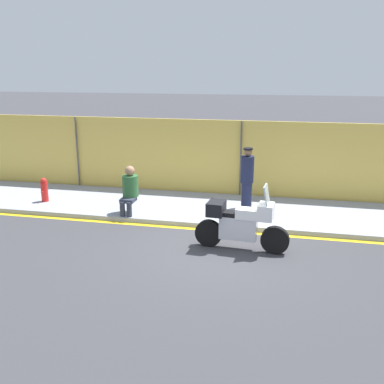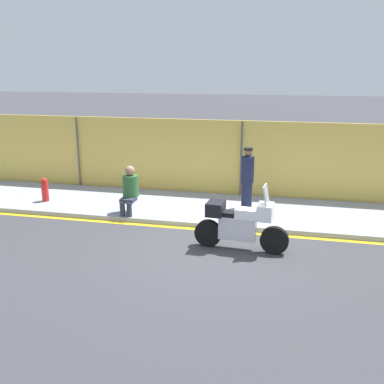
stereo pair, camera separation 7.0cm
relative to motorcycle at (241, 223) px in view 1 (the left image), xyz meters
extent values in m
plane|color=#38383D|center=(-0.48, 0.03, -0.62)|extent=(120.00, 120.00, 0.00)
cube|color=#8E93A3|center=(-0.48, 2.61, -0.56)|extent=(39.91, 2.88, 0.12)
cube|color=gold|center=(-0.48, 1.08, -0.62)|extent=(39.91, 0.18, 0.01)
cube|color=gold|center=(-0.48, 4.14, 0.58)|extent=(37.91, 0.08, 2.40)
cylinder|color=#4C4C51|center=(-5.86, 4.04, 0.58)|extent=(0.05, 0.05, 2.40)
cylinder|color=#4C4C51|center=(-0.48, 4.04, 0.58)|extent=(0.05, 0.05, 2.40)
cylinder|color=black|center=(0.76, -0.06, -0.31)|extent=(0.63, 0.18, 0.62)
cylinder|color=black|center=(-0.72, 0.05, -0.31)|extent=(0.63, 0.18, 0.62)
cube|color=silver|center=(-0.05, 0.00, -0.12)|extent=(0.84, 0.34, 0.52)
cube|color=white|center=(0.16, -0.01, 0.23)|extent=(0.54, 0.35, 0.22)
cube|color=black|center=(-0.14, 0.01, 0.19)|extent=(0.62, 0.32, 0.10)
cube|color=white|center=(0.54, -0.04, 0.31)|extent=(0.35, 0.50, 0.34)
cube|color=silver|center=(0.54, -0.04, 0.69)|extent=(0.14, 0.43, 0.42)
cube|color=black|center=(-0.56, 0.04, 0.29)|extent=(0.40, 0.53, 0.30)
cylinder|color=#191E38|center=(-0.15, 2.73, -0.13)|extent=(0.29, 0.29, 0.74)
cylinder|color=#191E38|center=(-0.15, 2.73, 0.61)|extent=(0.35, 0.35, 0.74)
sphere|color=brown|center=(-0.15, 2.73, 1.08)|extent=(0.22, 0.22, 0.22)
cylinder|color=black|center=(-0.15, 2.73, 1.18)|extent=(0.25, 0.25, 0.05)
cylinder|color=#2D3342|center=(-3.26, 1.28, -0.30)|extent=(0.14, 0.14, 0.40)
cylinder|color=#2D3342|center=(-3.07, 1.28, -0.30)|extent=(0.14, 0.14, 0.40)
cube|color=#2D3342|center=(-3.17, 1.48, -0.10)|extent=(0.36, 0.40, 0.10)
cylinder|color=#2D6033|center=(-3.17, 1.68, 0.23)|extent=(0.43, 0.43, 0.57)
sphere|color=#A37556|center=(-3.17, 1.68, 0.65)|extent=(0.26, 0.26, 0.26)
cylinder|color=red|center=(-6.00, 2.09, -0.22)|extent=(0.20, 0.20, 0.56)
sphere|color=red|center=(-6.00, 2.09, 0.12)|extent=(0.18, 0.18, 0.18)
cylinder|color=red|center=(-6.00, 1.99, -0.19)|extent=(0.07, 0.08, 0.07)
camera|label=1|loc=(0.99, -9.33, 3.29)|focal=42.00mm
camera|label=2|loc=(1.06, -9.31, 3.29)|focal=42.00mm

